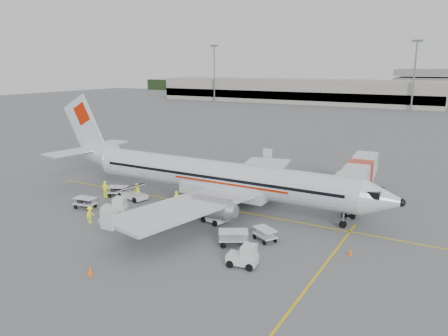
# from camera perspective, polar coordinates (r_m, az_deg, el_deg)

# --- Properties ---
(ground) EXTENTS (360.00, 360.00, 0.00)m
(ground) POSITION_cam_1_polar(r_m,az_deg,el_deg) (45.70, -1.24, -5.15)
(ground) COLOR #56595B
(stripe_lead) EXTENTS (44.00, 0.20, 0.01)m
(stripe_lead) POSITION_cam_1_polar(r_m,az_deg,el_deg) (45.70, -1.24, -5.14)
(stripe_lead) COLOR yellow
(stripe_lead) RESTS_ON ground
(stripe_cross) EXTENTS (0.20, 20.00, 0.01)m
(stripe_cross) POSITION_cam_1_polar(r_m,az_deg,el_deg) (33.64, 12.80, -12.50)
(stripe_cross) COLOR yellow
(stripe_cross) RESTS_ON ground
(terminal_west) EXTENTS (110.00, 22.00, 9.00)m
(terminal_west) POSITION_cam_1_polar(r_m,az_deg,el_deg) (178.72, 9.18, 9.94)
(terminal_west) COLOR gray
(terminal_west) RESTS_ON ground
(treeline) EXTENTS (300.00, 3.00, 6.00)m
(treeline) POSITION_cam_1_polar(r_m,az_deg,el_deg) (213.72, 23.76, 9.12)
(treeline) COLOR black
(treeline) RESTS_ON ground
(mast_west) EXTENTS (3.20, 1.20, 22.00)m
(mast_west) POSITION_cam_1_polar(r_m,az_deg,el_deg) (180.59, -1.28, 12.20)
(mast_west) COLOR slate
(mast_west) RESTS_ON ground
(mast_center) EXTENTS (3.20, 1.20, 22.00)m
(mast_center) POSITION_cam_1_polar(r_m,az_deg,el_deg) (156.24, 23.58, 10.95)
(mast_center) COLOR slate
(mast_center) RESTS_ON ground
(aircraft) EXTENTS (39.15, 30.74, 10.76)m
(aircraft) POSITION_cam_1_polar(r_m,az_deg,el_deg) (44.89, -0.81, 1.63)
(aircraft) COLOR silver
(aircraft) RESTS_ON ground
(jet_bridge) EXTENTS (4.53, 17.09, 4.43)m
(jet_bridge) POSITION_cam_1_polar(r_m,az_deg,el_deg) (49.42, 17.23, -1.65)
(jet_bridge) COLOR silver
(jet_bridge) RESTS_ON ground
(belt_loader) EXTENTS (5.06, 2.69, 2.60)m
(belt_loader) POSITION_cam_1_polar(r_m,az_deg,el_deg) (49.10, -11.92, -2.54)
(belt_loader) COLOR silver
(belt_loader) RESTS_ON ground
(tug_fore) EXTENTS (2.36, 1.57, 1.70)m
(tug_fore) POSITION_cam_1_polar(r_m,az_deg,el_deg) (32.70, 2.40, -11.31)
(tug_fore) COLOR silver
(tug_fore) RESTS_ON ground
(tug_mid) EXTENTS (2.48, 1.78, 1.73)m
(tug_mid) POSITION_cam_1_polar(r_m,az_deg,el_deg) (41.12, -1.32, -6.00)
(tug_mid) COLOR silver
(tug_mid) RESTS_ON ground
(tug_aft) EXTENTS (2.77, 2.24, 1.87)m
(tug_aft) POSITION_cam_1_polar(r_m,az_deg,el_deg) (44.27, -14.12, -4.90)
(tug_aft) COLOR silver
(tug_aft) RESTS_ON ground
(cart_loaded_a) EXTENTS (2.59, 2.12, 1.17)m
(cart_loaded_a) POSITION_cam_1_polar(r_m,az_deg,el_deg) (50.67, -13.68, -2.97)
(cart_loaded_a) COLOR silver
(cart_loaded_a) RESTS_ON ground
(cart_loaded_b) EXTENTS (2.37, 1.60, 1.16)m
(cart_loaded_b) POSITION_cam_1_polar(r_m,az_deg,el_deg) (47.43, -17.68, -4.36)
(cart_loaded_b) COLOR silver
(cart_loaded_b) RESTS_ON ground
(cart_empty_a) EXTENTS (2.79, 2.44, 1.25)m
(cart_empty_a) POSITION_cam_1_polar(r_m,az_deg,el_deg) (36.27, 1.22, -9.12)
(cart_empty_a) COLOR silver
(cart_empty_a) RESTS_ON ground
(cart_empty_b) EXTENTS (2.45, 2.16, 1.10)m
(cart_empty_b) POSITION_cam_1_polar(r_m,az_deg,el_deg) (37.30, 5.36, -8.65)
(cart_empty_b) COLOR silver
(cart_empty_b) RESTS_ON ground
(cone_nose) EXTENTS (0.35, 0.35, 0.57)m
(cone_nose) POSITION_cam_1_polar(r_m,az_deg,el_deg) (35.94, 16.16, -10.48)
(cone_nose) COLOR orange
(cone_nose) RESTS_ON ground
(cone_port) EXTENTS (0.37, 0.37, 0.61)m
(cone_port) POSITION_cam_1_polar(r_m,az_deg,el_deg) (57.79, 5.20, -0.93)
(cone_port) COLOR orange
(cone_port) RESTS_ON ground
(cone_stbd) EXTENTS (0.42, 0.42, 0.68)m
(cone_stbd) POSITION_cam_1_polar(r_m,az_deg,el_deg) (33.03, -17.12, -12.63)
(cone_stbd) COLOR orange
(cone_stbd) RESTS_ON ground
(crew_a) EXTENTS (0.81, 0.74, 1.85)m
(crew_a) POSITION_cam_1_polar(r_m,az_deg,el_deg) (45.36, -6.19, -4.14)
(crew_a) COLOR #EFFB24
(crew_a) RESTS_ON ground
(crew_b) EXTENTS (1.05, 1.03, 1.71)m
(crew_b) POSITION_cam_1_polar(r_m,az_deg,el_deg) (49.43, -11.31, -2.94)
(crew_b) COLOR #EFFB24
(crew_b) RESTS_ON ground
(crew_c) EXTENTS (0.79, 1.15, 1.63)m
(crew_c) POSITION_cam_1_polar(r_m,az_deg,el_deg) (42.92, -17.08, -5.84)
(crew_c) COLOR #EFFB24
(crew_c) RESTS_ON ground
(crew_d) EXTENTS (1.17, 0.64, 1.90)m
(crew_d) POSITION_cam_1_polar(r_m,az_deg,el_deg) (50.52, -15.24, -2.69)
(crew_d) COLOR #EFFB24
(crew_d) RESTS_ON ground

